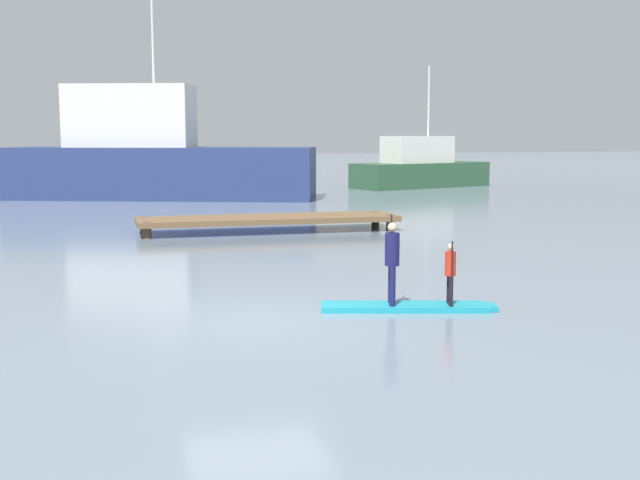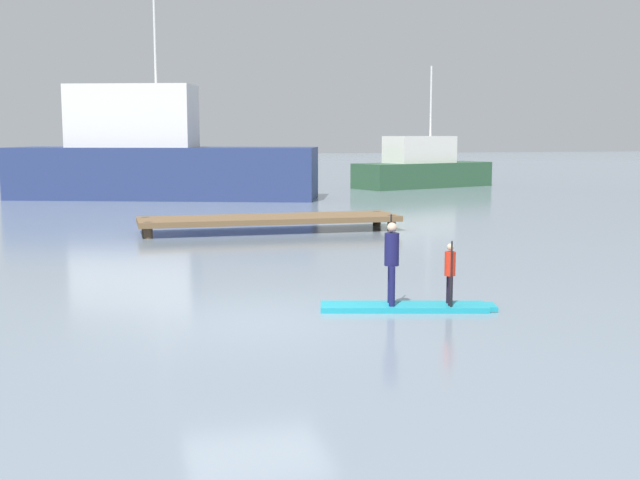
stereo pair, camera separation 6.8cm
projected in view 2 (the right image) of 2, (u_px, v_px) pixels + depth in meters
The scene contains 7 objects.
ground_plane at pixel (255, 321), 14.11m from camera, with size 240.00×240.00×0.00m, color gray.
paddleboard_near at pixel (408, 307), 15.01m from camera, with size 3.29×1.46×0.10m.
paddler_adult at pixel (392, 258), 14.90m from camera, with size 0.33×0.48×1.66m.
paddler_child_solo at pixel (450, 270), 14.91m from camera, with size 0.24×0.39×1.21m.
fishing_boat_white_large at pixel (157, 159), 40.89m from camera, with size 15.81×8.80×16.00m.
motor_boat_small_navy at pixel (422, 168), 49.58m from camera, with size 9.45×5.71×7.36m.
floating_dock at pixel (270, 219), 27.02m from camera, with size 8.66×2.17×0.51m.
Camera 2 is at (-2.38, -13.65, 3.23)m, focal length 45.44 mm.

